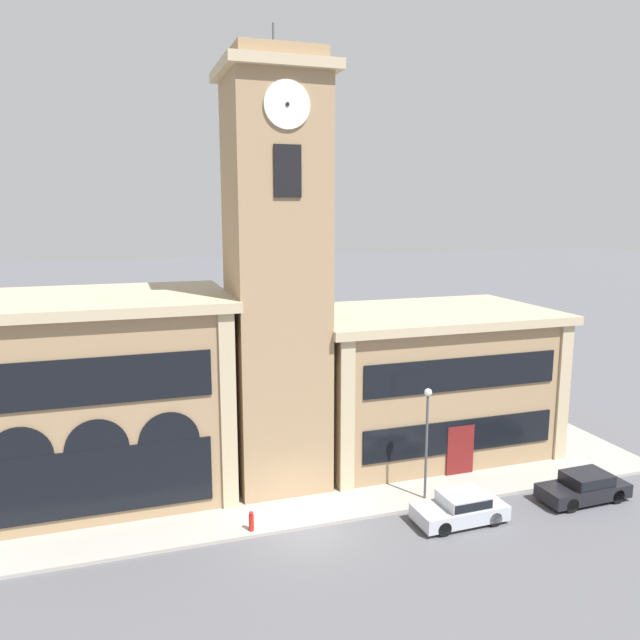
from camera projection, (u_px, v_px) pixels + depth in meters
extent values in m
plane|color=#56565B|center=(308.00, 529.00, 26.59)|extent=(300.00, 300.00, 0.00)
cube|color=#A39E93|center=(271.00, 469.00, 32.59)|extent=(38.81, 12.87, 0.15)
cube|color=#9E7F5B|center=(277.00, 291.00, 29.44)|extent=(4.29, 4.29, 19.27)
cube|color=tan|center=(274.00, 71.00, 27.69)|extent=(4.99, 4.99, 0.45)
cube|color=#9E7F5B|center=(274.00, 59.00, 27.60)|extent=(3.95, 3.95, 0.60)
cylinder|color=#4C4C51|center=(273.00, 37.00, 27.44)|extent=(0.10, 0.10, 1.20)
cylinder|color=silver|center=(287.00, 104.00, 25.94)|extent=(2.01, 0.10, 2.01)
cylinder|color=black|center=(288.00, 104.00, 25.88)|extent=(0.16, 0.04, 0.16)
cylinder|color=silver|center=(321.00, 114.00, 28.67)|extent=(0.10, 2.01, 2.01)
cylinder|color=black|center=(322.00, 114.00, 28.69)|extent=(0.04, 0.16, 0.16)
cube|color=black|center=(288.00, 171.00, 26.43)|extent=(1.20, 0.10, 2.20)
cube|color=#9E7F5B|center=(98.00, 400.00, 29.58)|extent=(11.74, 8.15, 9.08)
cube|color=tan|center=(91.00, 300.00, 28.74)|extent=(12.44, 8.85, 0.45)
cube|color=tan|center=(229.00, 415.00, 27.42)|extent=(0.70, 0.16, 9.08)
cube|color=black|center=(93.00, 381.00, 25.38)|extent=(9.62, 0.10, 2.00)
cube|color=black|center=(99.00, 482.00, 26.16)|extent=(9.39, 0.10, 2.91)
cylinder|color=black|center=(20.00, 458.00, 24.99)|extent=(2.58, 0.06, 2.58)
cylinder|color=black|center=(97.00, 449.00, 25.89)|extent=(2.58, 0.06, 2.58)
cylinder|color=black|center=(169.00, 441.00, 26.79)|extent=(2.58, 0.06, 2.58)
cube|color=#9E7F5B|center=(423.00, 384.00, 35.02)|extent=(12.96, 8.15, 7.52)
cube|color=tan|center=(425.00, 314.00, 34.32)|extent=(13.66, 8.85, 0.45)
cube|color=tan|center=(347.00, 419.00, 29.28)|extent=(0.70, 0.16, 7.52)
cube|color=tan|center=(563.00, 394.00, 33.04)|extent=(0.70, 0.16, 7.52)
cube|color=black|center=(463.00, 374.00, 30.89)|extent=(10.62, 0.10, 1.65)
cube|color=maroon|center=(460.00, 451.00, 31.60)|extent=(1.50, 0.12, 2.71)
cube|color=black|center=(460.00, 436.00, 31.46)|extent=(10.62, 0.10, 1.68)
cube|color=#B2B7C1|center=(460.00, 512.00, 27.09)|extent=(4.06, 1.89, 0.63)
cube|color=#B2B7C1|center=(463.00, 499.00, 27.05)|extent=(1.96, 1.67, 0.51)
cube|color=black|center=(463.00, 499.00, 27.05)|extent=(1.89, 1.70, 0.38)
cylinder|color=black|center=(444.00, 529.00, 25.98)|extent=(0.65, 0.23, 0.64)
cylinder|color=black|center=(425.00, 512.00, 27.45)|extent=(0.65, 0.23, 0.64)
cylinder|color=black|center=(494.00, 519.00, 26.80)|extent=(0.65, 0.23, 0.64)
cylinder|color=black|center=(474.00, 503.00, 28.27)|extent=(0.65, 0.23, 0.64)
cube|color=black|center=(583.00, 490.00, 29.11)|extent=(4.28, 1.81, 0.63)
cube|color=black|center=(587.00, 478.00, 29.06)|extent=(2.07, 1.59, 0.52)
cube|color=black|center=(587.00, 478.00, 29.06)|extent=(1.99, 1.62, 0.39)
cylinder|color=black|center=(571.00, 505.00, 28.01)|extent=(0.69, 0.24, 0.69)
cylinder|color=black|center=(549.00, 491.00, 29.40)|extent=(0.69, 0.24, 0.69)
cylinder|color=black|center=(617.00, 496.00, 28.87)|extent=(0.69, 0.24, 0.69)
cylinder|color=black|center=(593.00, 483.00, 30.26)|extent=(0.69, 0.24, 0.69)
cylinder|color=#4C4C51|center=(426.00, 448.00, 28.69)|extent=(0.12, 0.12, 4.95)
sphere|color=silver|center=(428.00, 392.00, 28.22)|extent=(0.36, 0.36, 0.36)
cylinder|color=red|center=(251.00, 523.00, 26.12)|extent=(0.22, 0.22, 0.70)
sphere|color=red|center=(251.00, 513.00, 26.05)|extent=(0.19, 0.19, 0.19)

